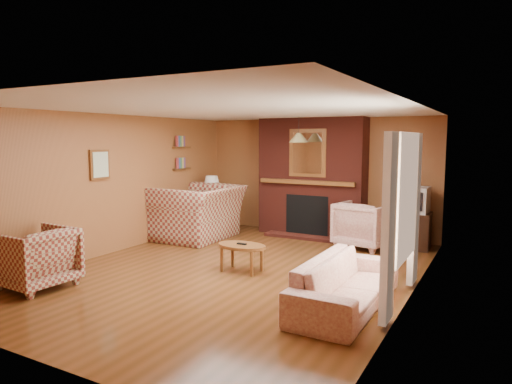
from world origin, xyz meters
The scene contains 20 objects.
floor centered at (0.00, 0.00, 0.00)m, with size 6.50×6.50×0.00m, color #4E2B10.
ceiling centered at (0.00, 0.00, 2.40)m, with size 6.50×6.50×0.00m, color silver.
wall_back centered at (0.00, 3.25, 1.20)m, with size 6.50×6.50×0.00m, color #96572E.
wall_front centered at (0.00, -3.25, 1.20)m, with size 6.50×6.50×0.00m, color #96572E.
wall_left centered at (-2.50, 0.00, 1.20)m, with size 6.50×6.50×0.00m, color #96572E.
wall_right centered at (2.50, 0.00, 1.20)m, with size 6.50×6.50×0.00m, color #96572E.
fireplace centered at (0.00, 2.98, 1.18)m, with size 2.20×0.82×2.40m.
window_right centered at (2.45, -0.20, 1.13)m, with size 0.10×1.85×2.00m.
bookshelf centered at (-2.44, 1.90, 1.67)m, with size 0.09×0.55×0.71m.
botanical_print centered at (-2.47, -0.30, 1.55)m, with size 0.05×0.40×0.50m.
pendant_light centered at (0.00, 2.30, 2.00)m, with size 0.36×0.36×0.48m.
plaid_loveseat centered at (-1.85, 1.61, 0.52)m, with size 1.61×1.41×1.05m, color maroon.
plaid_armchair centered at (-1.95, -1.92, 0.40)m, with size 0.86×0.88×0.80m, color maroon.
floral_sofa centered at (1.90, -0.64, 0.29)m, with size 1.99×0.78×0.58m, color beige.
floral_armchair centered at (1.27, 2.44, 0.42)m, with size 0.90×0.92×0.84m, color beige.
coffee_table centered at (0.08, 0.03, 0.35)m, with size 0.77×0.48×0.43m.
side_table centered at (-2.10, 2.45, 0.28)m, with size 0.42×0.42×0.56m, color brown.
table_lamp centered at (-2.10, 2.45, 0.91)m, with size 0.38×0.38×0.63m.
tv_stand centered at (2.05, 2.80, 0.33)m, with size 0.60×0.55×0.66m, color black.
crt_tv centered at (2.05, 2.79, 0.89)m, with size 0.52×0.52×0.46m.
Camera 1 is at (3.47, -5.70, 1.97)m, focal length 32.00 mm.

